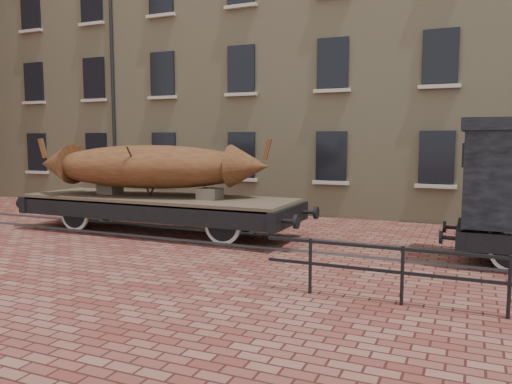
% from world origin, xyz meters
% --- Properties ---
extents(ground, '(90.00, 90.00, 0.00)m').
position_xyz_m(ground, '(0.00, 0.00, 0.00)').
color(ground, maroon).
extents(warehouse_cream, '(40.00, 10.19, 14.00)m').
position_xyz_m(warehouse_cream, '(3.00, 9.99, 7.00)').
color(warehouse_cream, tan).
rests_on(warehouse_cream, ground).
extents(rail_track, '(30.00, 1.52, 0.06)m').
position_xyz_m(rail_track, '(0.00, 0.00, 0.03)').
color(rail_track, '#59595E').
rests_on(rail_track, ground).
extents(flatcar_wagon, '(9.30, 2.52, 1.40)m').
position_xyz_m(flatcar_wagon, '(-2.90, 0.00, 0.88)').
color(flatcar_wagon, brown).
rests_on(flatcar_wagon, ground).
extents(iron_boat, '(7.27, 3.22, 1.72)m').
position_xyz_m(iron_boat, '(-3.16, -0.00, 1.97)').
color(iron_boat, brown).
rests_on(iron_boat, flatcar_wagon).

